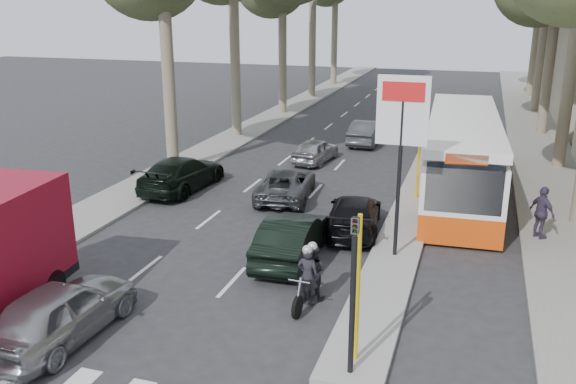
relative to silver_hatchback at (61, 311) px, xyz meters
The scene contains 16 objects.
ground 4.10m from the silver_hatchback, 29.74° to the left, with size 120.00×120.00×0.00m, color #28282B.
sidewalk_right 29.59m from the silver_hatchback, 65.86° to the left, with size 3.20×70.00×0.12m, color gray.
median_left 30.34m from the silver_hatchback, 98.53° to the left, with size 2.40×64.00×0.12m, color gray.
traffic_island 14.66m from the silver_hatchback, 62.56° to the left, with size 1.50×26.00×0.16m, color gray.
billboard 10.17m from the silver_hatchback, 46.04° to the left, with size 1.50×12.10×5.60m.
traffic_light_island 6.99m from the silver_hatchback, ahead, with size 0.16×0.41×3.60m.
silver_hatchback is the anchor object (origin of this frame).
dark_hatchback 7.10m from the silver_hatchback, 58.27° to the left, with size 1.49×4.26×1.41m, color black.
queue_car_a 11.88m from the silver_hatchback, 81.70° to the left, with size 1.97×4.28×1.19m, color #46494D.
queue_car_b 10.32m from the silver_hatchback, 60.71° to the left, with size 1.73×4.26×1.23m, color black.
queue_car_c 17.70m from the silver_hatchback, 85.68° to the left, with size 1.39×3.47×1.18m, color #A9ADB1.
queue_car_d 22.54m from the silver_hatchback, 82.35° to the left, with size 1.41×4.04×1.33m, color #45484C.
queue_car_e 11.90m from the silver_hatchback, 103.61° to the left, with size 1.97×4.84×1.40m, color black.
city_bus 16.70m from the silver_hatchback, 60.14° to the left, with size 3.26×12.39×3.23m.
motorcycle 6.13m from the silver_hatchback, 35.05° to the left, with size 0.74×1.99×1.69m.
pedestrian_near 14.87m from the silver_hatchback, 41.83° to the left, with size 1.03×0.50×1.76m, color #433651.
Camera 1 is at (5.36, -12.44, 7.60)m, focal length 38.00 mm.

